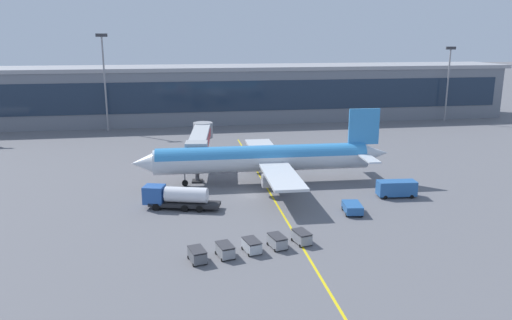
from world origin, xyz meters
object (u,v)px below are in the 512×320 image
baggage_cart_0 (197,255)px  baggage_cart_1 (225,250)px  lavatory_truck (397,188)px  baggage_cart_3 (277,241)px  main_airliner (264,158)px  fuel_tanker (176,197)px  pushback_tug (353,208)px  baggage_cart_2 (252,246)px  baggage_cart_4 (302,237)px

baggage_cart_0 → baggage_cart_1: same height
lavatory_truck → baggage_cart_3: bearing=-144.8°
main_airliner → fuel_tanker: bearing=-144.1°
pushback_tug → lavatory_truck: bearing=32.7°
baggage_cart_0 → baggage_cart_2: size_ratio=1.00×
fuel_tanker → lavatory_truck: fuel_tanker is taller
lavatory_truck → main_airliner: bearing=150.5°
pushback_tug → baggage_cart_4: size_ratio=1.39×
pushback_tug → baggage_cart_1: size_ratio=1.39×
pushback_tug → baggage_cart_3: (-12.62, -9.50, -0.07)m
fuel_tanker → pushback_tug: fuel_tanker is taller
main_airliner → baggage_cart_0: main_airliner is taller
main_airliner → baggage_cart_0: 31.12m
baggage_cart_4 → pushback_tug: bearing=42.7°
main_airliner → baggage_cart_4: (-0.08, -25.32, -3.46)m
fuel_tanker → baggage_cart_3: size_ratio=3.77×
main_airliner → baggage_cart_1: (-9.42, -27.54, -3.46)m
pushback_tug → baggage_cart_0: baggage_cart_0 is taller
fuel_tanker → pushback_tug: size_ratio=2.72×
main_airliner → baggage_cart_0: size_ratio=14.63×
baggage_cart_0 → main_airliner: bearing=66.1°
fuel_tanker → baggage_cart_4: 20.71m
lavatory_truck → baggage_cart_0: bearing=-150.5°
pushback_tug → baggage_cart_3: 15.79m
lavatory_truck → baggage_cart_0: size_ratio=2.03×
main_airliner → fuel_tanker: size_ratio=3.88×
fuel_tanker → baggage_cart_0: (1.96, -17.80, -0.96)m
baggage_cart_2 → baggage_cart_4: bearing=13.3°
baggage_cart_1 → baggage_cart_3: bearing=13.3°
pushback_tug → baggage_cart_2: bearing=-147.0°
baggage_cart_0 → baggage_cart_2: (6.23, 1.48, 0.00)m
lavatory_truck → baggage_cart_2: size_ratio=2.03×
baggage_cart_0 → baggage_cart_1: 3.20m
pushback_tug → baggage_cart_1: (-18.85, -10.97, -0.07)m
baggage_cart_2 → baggage_cart_4: (6.23, 1.48, 0.00)m
baggage_cart_1 → baggage_cart_4: same height
fuel_tanker → lavatory_truck: size_ratio=1.85×
main_airliner → baggage_cart_4: 25.56m
fuel_tanker → baggage_cart_4: size_ratio=3.77×
main_airliner → baggage_cart_1: size_ratio=14.63×
baggage_cart_2 → baggage_cart_3: size_ratio=1.00×
baggage_cart_1 → fuel_tanker: bearing=106.6°
main_airliner → pushback_tug: 19.36m
fuel_tanker → baggage_cart_3: bearing=-54.1°
baggage_cart_3 → baggage_cart_4: size_ratio=1.00×
baggage_cart_2 → pushback_tug: bearing=33.0°
baggage_cart_3 → baggage_cart_2: bearing=-166.7°
fuel_tanker → baggage_cart_3: 19.27m
baggage_cart_3 → baggage_cart_4: (3.11, 0.74, 0.00)m
main_airliner → baggage_cart_4: main_airliner is taller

